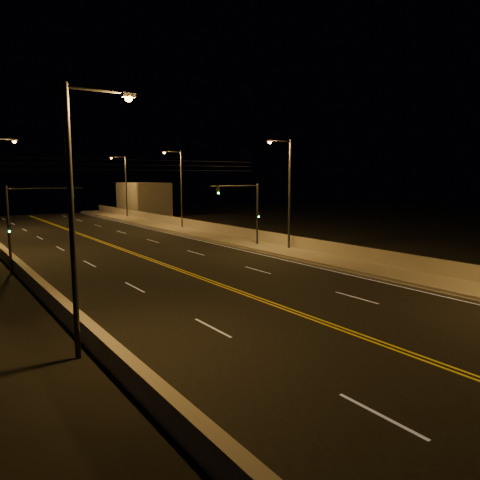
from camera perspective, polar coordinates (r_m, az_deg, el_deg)
road at (r=30.66m, az=-5.21°, el=-4.48°), size 18.00×120.00×0.02m
sidewalk at (r=36.95m, az=9.63°, el=-2.24°), size 3.60×120.00×0.30m
curb at (r=35.72m, az=7.45°, el=-2.66°), size 0.14×120.00×0.15m
parapet_wall at (r=37.99m, az=11.45°, el=-1.02°), size 0.30×120.00×1.00m
jersey_barrier at (r=27.42m, az=-22.90°, el=-5.62°), size 0.45×120.00×0.87m
distant_building_right at (r=81.23m, az=-11.67°, el=4.94°), size 6.00×10.00×5.48m
parapet_rail at (r=37.92m, az=11.47°, el=-0.23°), size 0.06×120.00×0.06m
lane_markings at (r=30.59m, az=-5.15°, el=-4.48°), size 17.32×116.00×0.00m
streetlight_1 at (r=40.54m, az=5.78°, el=6.34°), size 2.55×0.28×9.61m
streetlight_2 at (r=57.76m, az=-7.39°, el=6.72°), size 2.55×0.28×9.61m
streetlight_3 at (r=75.06m, az=-13.91°, el=6.78°), size 2.55×0.28×9.61m
streetlight_4 at (r=17.27m, az=-19.06°, el=4.13°), size 2.55×0.28×9.61m
traffic_signal_right at (r=42.53m, az=1.01°, el=4.03°), size 5.11×0.31×5.87m
traffic_signal_left at (r=35.31m, az=-24.78°, el=2.56°), size 5.11×0.31×5.87m
overhead_wires at (r=38.58m, az=-12.26°, el=8.93°), size 22.00×0.03×0.83m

